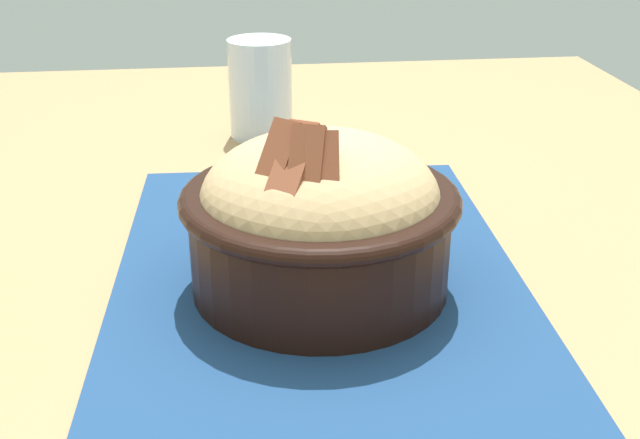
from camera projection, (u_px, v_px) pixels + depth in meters
The scene contains 5 objects.
table at pixel (285, 336), 0.62m from camera, with size 1.22×0.97×0.76m.
placemat at pixel (317, 272), 0.58m from camera, with size 0.41×0.28×0.00m, color navy.
bowl at pixel (320, 216), 0.54m from camera, with size 0.22×0.22×0.13m.
fork at pixel (283, 206), 0.68m from camera, with size 0.02×0.14×0.00m.
drinking_glass at pixel (259, 95), 0.85m from camera, with size 0.07×0.07×0.10m.
Camera 1 is at (-0.53, 0.04, 1.03)m, focal length 45.64 mm.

